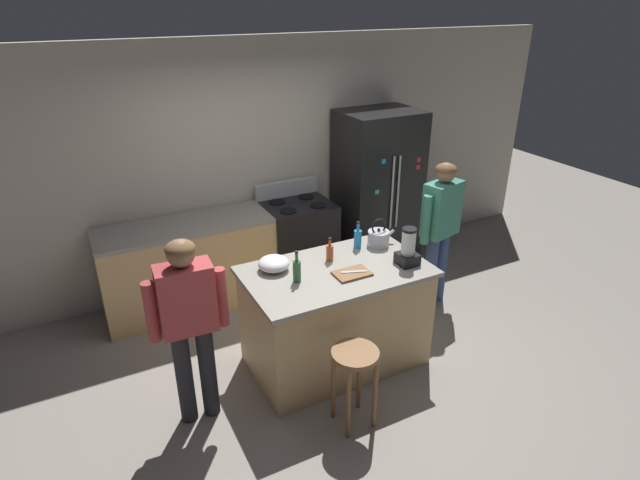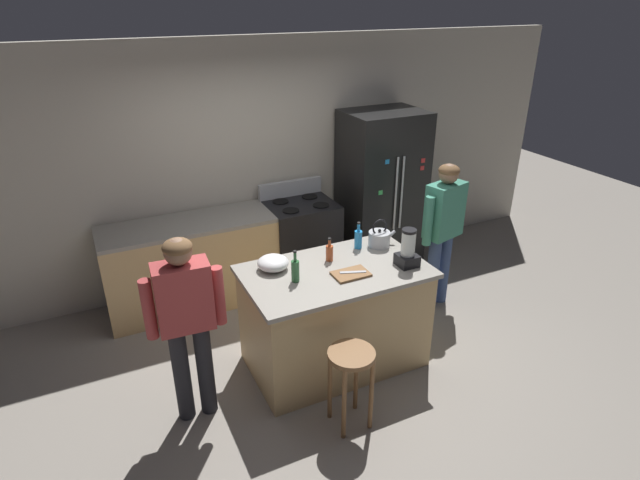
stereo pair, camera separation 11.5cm
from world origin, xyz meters
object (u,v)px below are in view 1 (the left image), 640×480
object	(u,v)px
stove_range	(298,242)
blender_appliance	(408,249)
tea_kettle	(379,237)
person_by_sink_right	(441,222)
kitchen_island	(336,317)
mixing_bowl	(274,264)
person_by_island_left	(189,316)
bar_stool	(355,368)
bottle_olive_oil	(297,270)
chef_knife	(354,272)
refrigerator	(377,191)
bottle_cooking_sauce	(330,252)
cutting_board	(352,274)
bottle_soda	(358,238)

from	to	relation	value
stove_range	blender_appliance	world-z (taller)	blender_appliance
tea_kettle	person_by_sink_right	bearing A→B (deg)	10.84
kitchen_island	mixing_bowl	size ratio (longest dim) A/B	5.87
person_by_island_left	person_by_sink_right	size ratio (longest dim) A/B	0.99
bar_stool	bottle_olive_oil	distance (m)	0.89
bar_stool	chef_knife	distance (m)	0.82
refrigerator	bottle_cooking_sauce	distance (m)	1.90
cutting_board	chef_knife	xyz separation A→B (m)	(0.02, 0.00, 0.01)
blender_appliance	bottle_cooking_sauce	distance (m)	0.67
bottle_olive_oil	bottle_soda	size ratio (longest dim) A/B	1.08
stove_range	cutting_board	world-z (taller)	stove_range
person_by_island_left	tea_kettle	xyz separation A→B (m)	(1.87, 0.34, 0.09)
bottle_cooking_sauce	mixing_bowl	size ratio (longest dim) A/B	0.81
kitchen_island	chef_knife	world-z (taller)	chef_knife
blender_appliance	bottle_cooking_sauce	world-z (taller)	blender_appliance
bottle_soda	refrigerator	bearing A→B (deg)	50.44
bar_stool	chef_knife	bearing A→B (deg)	60.67
blender_appliance	cutting_board	bearing A→B (deg)	173.72
cutting_board	stove_range	bearing A→B (deg)	80.57
kitchen_island	refrigerator	bearing A→B (deg)	47.26
kitchen_island	person_by_island_left	world-z (taller)	person_by_island_left
cutting_board	chef_knife	size ratio (longest dim) A/B	1.36
person_by_sink_right	kitchen_island	bearing A→B (deg)	-164.53
person_by_sink_right	blender_appliance	distance (m)	1.05
kitchen_island	bar_stool	world-z (taller)	kitchen_island
person_by_sink_right	chef_knife	world-z (taller)	person_by_sink_right
bottle_soda	bottle_cooking_sauce	world-z (taller)	bottle_soda
kitchen_island	mixing_bowl	distance (m)	0.75
stove_range	mixing_bowl	size ratio (longest dim) A/B	4.26
bottle_soda	person_by_sink_right	bearing A→B (deg)	6.38
stove_range	mixing_bowl	world-z (taller)	stove_range
blender_appliance	tea_kettle	xyz separation A→B (m)	(-0.01, 0.43, -0.06)
kitchen_island	cutting_board	bearing A→B (deg)	-62.12
refrigerator	cutting_board	size ratio (longest dim) A/B	6.31
refrigerator	mixing_bowl	size ratio (longest dim) A/B	7.09
blender_appliance	tea_kettle	bearing A→B (deg)	91.78
stove_range	bottle_cooking_sauce	world-z (taller)	bottle_cooking_sauce
stove_range	bottle_cooking_sauce	xyz separation A→B (m)	(-0.32, -1.35, 0.55)
cutting_board	refrigerator	bearing A→B (deg)	51.29
tea_kettle	stove_range	bearing A→B (deg)	99.99
blender_appliance	chef_knife	distance (m)	0.51
blender_appliance	mixing_bowl	xyz separation A→B (m)	(-1.06, 0.43, -0.08)
bar_stool	stove_range	bearing A→B (deg)	75.36
kitchen_island	cutting_board	world-z (taller)	cutting_board
bottle_cooking_sauce	chef_knife	bearing A→B (deg)	-78.72
person_by_sink_right	bottle_cooking_sauce	size ratio (longest dim) A/B	7.32
person_by_sink_right	mixing_bowl	bearing A→B (deg)	-175.16
bar_stool	bottle_olive_oil	world-z (taller)	bottle_olive_oil
stove_range	bottle_olive_oil	size ratio (longest dim) A/B	4.12
stove_range	mixing_bowl	bearing A→B (deg)	-122.53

